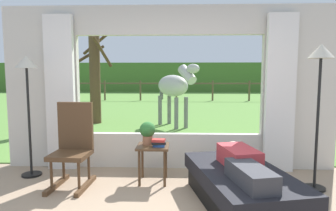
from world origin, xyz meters
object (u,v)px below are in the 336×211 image
object	(u,v)px
potted_plant	(148,131)
book_stack	(159,143)
pasture_tree	(95,68)
rocking_chair	(73,145)
floor_lamp_left	(27,79)
horse	(174,86)
floor_lamp_right	(320,73)
reclining_person	(242,162)
recliner_sofa	(241,187)
side_table	(153,152)

from	to	relation	value
potted_plant	book_stack	distance (m)	0.24
pasture_tree	rocking_chair	bearing A→B (deg)	-77.79
book_stack	potted_plant	bearing A→B (deg)	143.68
floor_lamp_left	horse	world-z (taller)	floor_lamp_left
floor_lamp_left	floor_lamp_right	world-z (taller)	floor_lamp_right
floor_lamp_left	floor_lamp_right	distance (m)	3.98
reclining_person	floor_lamp_right	xyz separation A→B (m)	(1.07, 0.59, 0.99)
recliner_sofa	horse	size ratio (longest dim) A/B	1.07
side_table	rocking_chair	bearing A→B (deg)	-172.34
floor_lamp_left	pasture_tree	distance (m)	4.70
rocking_chair	horse	xyz separation A→B (m)	(1.29, 4.45, 0.61)
recliner_sofa	rocking_chair	world-z (taller)	rocking_chair
book_stack	pasture_tree	xyz separation A→B (m)	(-2.24, 4.93, 1.09)
horse	floor_lamp_right	bearing A→B (deg)	78.04
recliner_sofa	reclining_person	size ratio (longest dim) A/B	1.30
book_stack	side_table	bearing A→B (deg)	144.22
potted_plant	horse	xyz separation A→B (m)	(0.30, 4.25, 0.45)
potted_plant	floor_lamp_left	distance (m)	1.89
side_table	floor_lamp_right	bearing A→B (deg)	-4.98
rocking_chair	potted_plant	bearing A→B (deg)	14.38
side_table	pasture_tree	bearing A→B (deg)	113.83
reclining_person	pasture_tree	size ratio (longest dim) A/B	0.45
book_stack	floor_lamp_left	xyz separation A→B (m)	(-1.91, 0.25, 0.85)
book_stack	pasture_tree	distance (m)	5.52
floor_lamp_left	recliner_sofa	bearing A→B (deg)	-17.57
potted_plant	floor_lamp_right	distance (m)	2.37
rocking_chair	side_table	distance (m)	1.08
book_stack	reclining_person	bearing A→B (deg)	-35.94
recliner_sofa	book_stack	distance (m)	1.23
floor_lamp_left	potted_plant	bearing A→B (deg)	-4.36
rocking_chair	pasture_tree	bearing A→B (deg)	104.94
recliner_sofa	side_table	world-z (taller)	side_table
reclining_person	book_stack	world-z (taller)	reclining_person
floor_lamp_left	reclining_person	bearing A→B (deg)	-18.45
recliner_sofa	floor_lamp_right	bearing A→B (deg)	14.04
book_stack	horse	xyz separation A→B (m)	(0.14, 4.37, 0.58)
reclining_person	pasture_tree	distance (m)	6.59
floor_lamp_right	side_table	bearing A→B (deg)	175.02
recliner_sofa	pasture_tree	distance (m)	6.61
side_table	book_stack	distance (m)	0.18
reclining_person	floor_lamp_left	xyz separation A→B (m)	(-2.89, 0.96, 0.90)
recliner_sofa	side_table	bearing A→B (deg)	133.20
book_stack	floor_lamp_left	distance (m)	2.11
horse	potted_plant	bearing A→B (deg)	50.94
recliner_sofa	floor_lamp_left	bearing A→B (deg)	149.80
recliner_sofa	floor_lamp_right	distance (m)	1.76
book_stack	floor_lamp_left	world-z (taller)	floor_lamp_left
potted_plant	rocking_chair	bearing A→B (deg)	-168.34
book_stack	horse	distance (m)	4.41
reclining_person	recliner_sofa	bearing A→B (deg)	77.37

